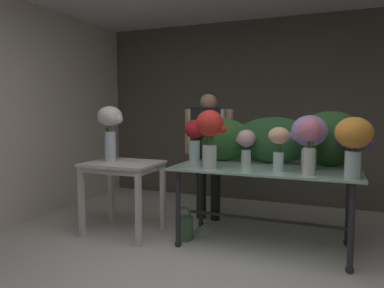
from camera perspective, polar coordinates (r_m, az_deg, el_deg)
ground_plane at (r=3.96m, az=8.01°, el=-14.36°), size 7.14×7.14×0.00m
wall_back at (r=5.32m, az=12.37°, el=5.06°), size 5.22×0.12×2.63m
wall_left at (r=5.03m, az=-22.17°, el=4.77°), size 0.12×3.37×2.63m
display_table_glass at (r=3.56m, az=11.45°, el=-5.72°), size 1.75×0.85×0.79m
side_table_white at (r=3.91m, az=-10.96°, el=-4.36°), size 0.76×0.61×0.78m
florist at (r=4.32m, az=2.62°, el=0.35°), size 0.62×0.24×1.55m
foliage_backdrop at (r=3.79m, az=13.43°, el=0.71°), size 1.81×0.31×0.55m
vase_peach_snapdragons at (r=3.31m, az=13.65°, el=0.15°), size 0.19×0.19×0.40m
vase_sunset_freesia at (r=3.15m, az=24.41°, el=0.75°), size 0.29×0.29×0.50m
vase_lilac_ranunculus at (r=3.46m, az=18.18°, el=1.35°), size 0.35×0.33×0.51m
vase_rosy_peonies at (r=3.20m, az=18.24°, el=0.52°), size 0.20×0.19×0.49m
vase_crimson_anemones at (r=3.85m, az=0.44°, el=1.24°), size 0.23×0.22×0.45m
vase_scarlet_roses at (r=3.39m, az=2.85°, el=1.95°), size 0.29×0.26×0.56m
vase_violet_tulips at (r=3.56m, az=24.37°, el=0.40°), size 0.32×0.31×0.42m
vase_blush_dahlias at (r=3.68m, az=8.62°, el=0.17°), size 0.20×0.19×0.36m
vase_white_roses_tall at (r=3.94m, az=-12.94°, el=2.89°), size 0.31×0.26×0.60m
watering_can at (r=3.80m, az=-1.13°, el=-13.17°), size 0.35×0.18×0.34m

